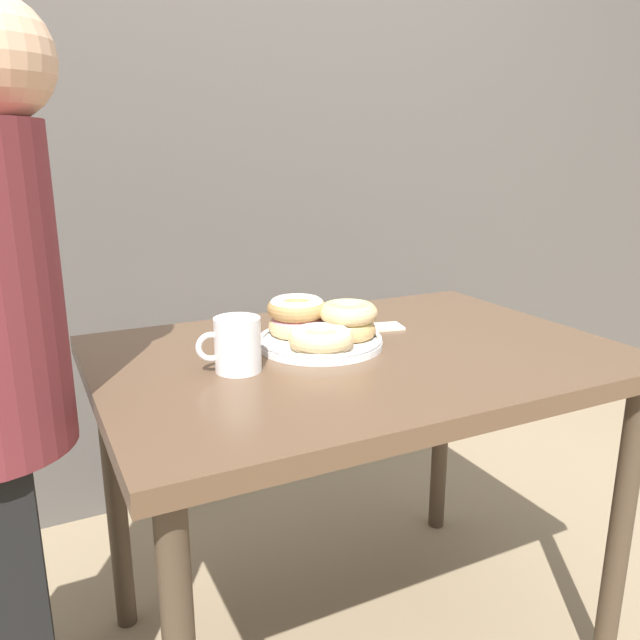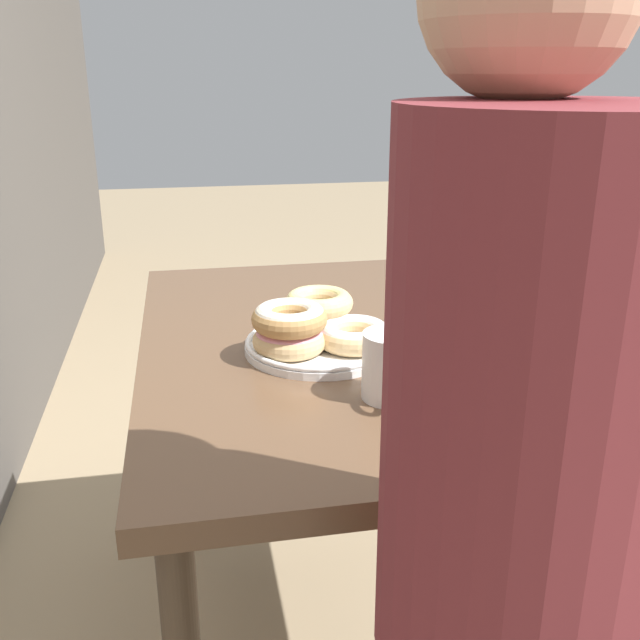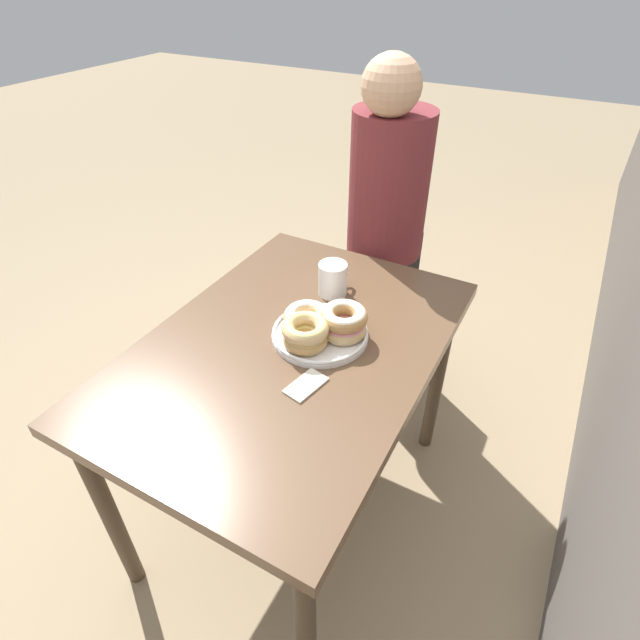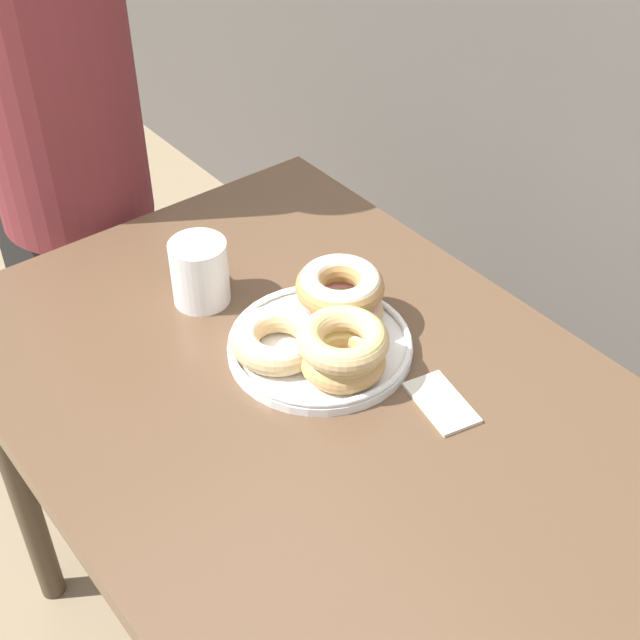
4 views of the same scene
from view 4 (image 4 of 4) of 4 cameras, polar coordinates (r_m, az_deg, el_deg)
name	(u,v)px [view 4 (image 4 of 4)]	position (r m, az deg, el deg)	size (l,w,h in m)	color
dining_table	(316,434)	(1.33, -0.26, -7.31)	(1.11, 0.77, 0.77)	brown
donut_plate	(325,328)	(1.31, 0.34, -0.54)	(0.29, 0.29, 0.10)	white
coffee_mug	(199,271)	(1.41, -7.75, 3.14)	(0.13, 0.09, 0.11)	white
person_figure	(70,199)	(1.82, -15.71, 7.46)	(0.39, 0.29, 1.42)	black
napkin	(441,403)	(1.26, 7.77, -5.26)	(0.12, 0.08, 0.01)	beige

